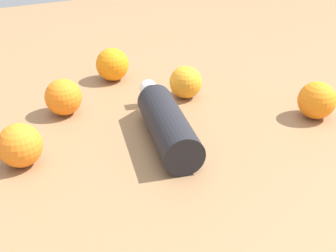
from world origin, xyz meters
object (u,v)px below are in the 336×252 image
Objects in this scene: orange_0 at (186,82)px; orange_4 at (20,145)px; water_bottle at (165,120)px; orange_3 at (317,100)px; orange_2 at (63,97)px; orange_1 at (112,64)px.

orange_0 is 0.38m from orange_4.
water_bottle is 3.89× the size of orange_4.
water_bottle is 0.31m from orange_3.
orange_2 reaches higher than orange_0.
orange_3 is at bearing 170.10° from orange_4.
orange_1 reaches higher than orange_0.
orange_1 reaches higher than orange_3.
water_bottle is at bearing 128.04° from orange_2.
orange_3 reaches higher than water_bottle.
orange_4 reaches higher than water_bottle.
orange_0 is at bearing -28.57° from water_bottle.
orange_3 reaches higher than orange_0.
orange_1 is 0.46m from orange_3.
orange_2 is 1.00× the size of orange_4.
orange_1 reaches higher than water_bottle.
orange_2 and orange_4 have the same top height.
orange_2 is at bearing -29.18° from orange_3.
orange_4 is at bearing 45.49° from orange_1.
orange_4 is at bearing 15.83° from orange_0.
water_bottle is at bearing 87.56° from orange_1.
orange_0 is 0.27m from orange_3.
orange_2 is 0.19m from orange_4.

